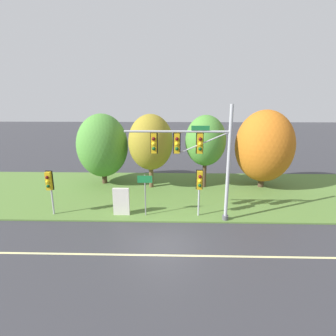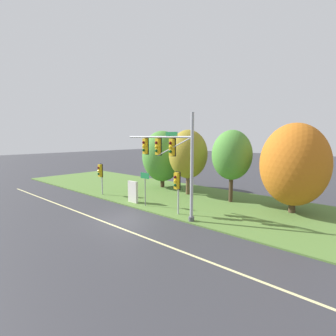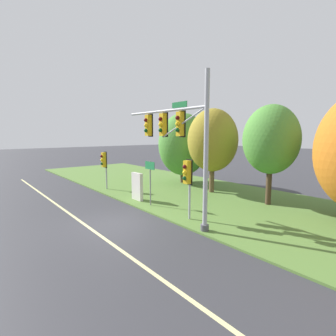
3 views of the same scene
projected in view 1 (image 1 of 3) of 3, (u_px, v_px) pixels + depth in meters
The scene contains 12 objects.
ground_plane at pixel (165, 243), 14.66m from camera, with size 160.00×160.00×0.00m, color #333338.
lane_stripe at pixel (164, 255), 13.50m from camera, with size 36.00×0.16×0.01m, color beige.
grass_verge at pixel (168, 192), 22.63m from camera, with size 48.00×11.50×0.10m, color #517533.
traffic_signal_mast at pixel (197, 153), 16.19m from camera, with size 6.67×0.49×7.44m.
pedestrian_signal_near_kerb at pixel (200, 183), 17.18m from camera, with size 0.46×0.55×3.25m.
pedestrian_signal_further_along at pixel (49, 184), 17.40m from camera, with size 0.46×0.55×3.13m.
route_sign_post at pixel (145, 188), 17.48m from camera, with size 1.00×0.08×2.87m.
tree_nearest_road at pixel (103, 146), 23.94m from camera, with size 4.62×4.62×6.48m.
tree_left_of_mast at pixel (151, 142), 22.73m from camera, with size 3.88×3.88×6.51m.
tree_behind_signpost at pixel (206, 141), 22.72m from camera, with size 3.52×3.52×6.42m.
tree_mid_verge at pixel (264, 146), 22.89m from camera, with size 5.02×5.02×6.86m.
info_kiosk at pixel (121, 202), 17.83m from camera, with size 1.10×0.24×1.90m.
Camera 1 is at (0.54, -13.10, 7.81)m, focal length 28.00 mm.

